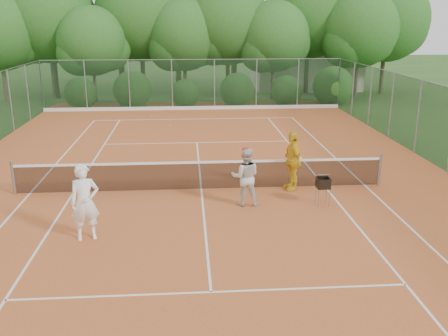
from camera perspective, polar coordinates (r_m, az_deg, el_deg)
The scene contains 14 objects.
ground at distance 16.36m, azimuth -2.61°, elevation -2.53°, with size 120.00×120.00×0.00m, color #2A4C1B.
clay_court at distance 16.35m, azimuth -2.61°, elevation -2.50°, with size 18.00×36.00×0.02m, color #BB5D2B.
club_building at distance 40.73m, azimuth 9.28°, elevation 11.08°, with size 8.00×5.00×3.00m, color beige.
tennis_net at distance 16.19m, azimuth -2.63°, elevation -0.75°, with size 11.97×0.10×1.10m.
player_white at distance 12.93m, azimuth -15.62°, elevation -3.80°, with size 0.71×0.47×1.96m, color white.
player_center_grp at distance 14.76m, azimuth 2.46°, elevation -0.98°, with size 0.92×0.75×1.79m.
player_yellow at distance 16.24m, azimuth 7.82°, elevation 0.83°, with size 1.13×0.47×1.93m, color yellow.
ball_hopper at distance 15.11m, azimuth 11.27°, elevation -1.75°, with size 0.37×0.37×0.84m.
stray_ball_a at distance 26.16m, azimuth -6.17°, elevation 4.89°, with size 0.07×0.07×0.07m, color gold.
stray_ball_b at distance 28.75m, azimuth -8.40°, elevation 5.88°, with size 0.07×0.07×0.07m, color #D4E034.
stray_ball_c at distance 28.09m, azimuth 3.78°, elevation 5.77°, with size 0.07×0.07×0.07m, color #CBEA36.
court_markings at distance 16.35m, azimuth -2.61°, elevation -2.45°, with size 11.03×23.83×0.01m.
fence_back at distance 30.68m, azimuth -3.53°, elevation 9.48°, with size 18.07×0.07×3.00m.
tropical_treeline at distance 35.70m, azimuth -1.38°, elevation 16.32°, with size 32.10×8.49×15.03m.
Camera 1 is at (-0.41, -15.43, 5.41)m, focal length 40.00 mm.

